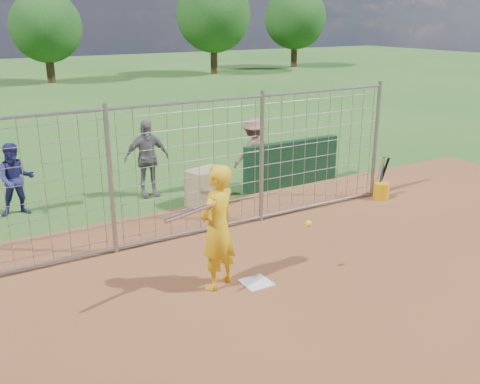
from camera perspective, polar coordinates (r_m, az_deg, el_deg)
ground at (r=8.52m, az=1.02°, el=-9.16°), size 100.00×100.00×0.00m
home_plate at (r=8.36m, az=1.75°, el=-9.64°), size 0.43×0.43×0.02m
dugout_wall at (r=12.90m, az=5.53°, el=3.04°), size 2.60×0.20×1.10m
batter at (r=7.89m, az=-2.42°, el=-3.80°), size 0.83×0.71×1.92m
bystander_a at (r=11.78m, az=-22.79°, el=1.24°), size 0.80×0.66×1.51m
bystander_b at (r=12.19m, az=-9.92°, el=3.54°), size 1.06×0.51×1.76m
bystander_c at (r=12.73m, az=1.46°, el=4.22°), size 1.12×0.71×1.66m
equipment_bin at (r=11.57m, az=-3.62°, el=0.51°), size 0.92×0.74×0.80m
equipment_in_play at (r=7.45m, az=-2.05°, el=-2.55°), size 2.35×0.41×0.55m
bucket_with_bats at (r=12.38m, az=14.83°, el=0.38°), size 0.34×0.36×0.98m
backstop_fence at (r=9.69m, az=-5.15°, el=2.25°), size 9.08×0.08×2.60m
tree_line at (r=35.28m, az=-19.92°, el=16.93°), size 44.66×6.72×6.48m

